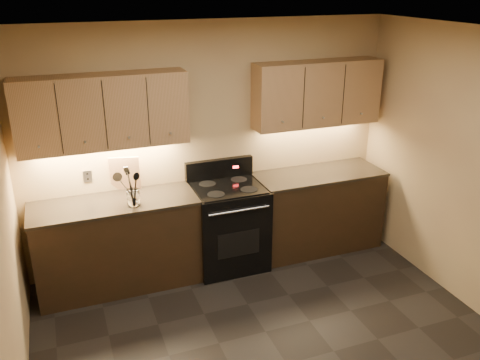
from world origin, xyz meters
The scene contains 14 objects.
ceiling centered at (0.00, 0.00, 2.60)m, with size 4.00×4.00×0.00m, color silver.
wall_back centered at (0.00, 2.00, 1.30)m, with size 4.00×0.04×2.60m, color tan.
counter_left centered at (-1.10, 1.70, 0.47)m, with size 1.62×0.62×0.93m.
counter_right centered at (1.18, 1.70, 0.47)m, with size 1.46×0.62×0.93m.
stove centered at (0.08, 1.68, 0.48)m, with size 0.76×0.68×1.14m.
upper_cab_left centered at (-1.10, 1.85, 1.80)m, with size 1.60×0.30×0.70m, color tan.
upper_cab_right centered at (1.18, 1.85, 1.80)m, with size 1.44×0.30×0.70m, color tan.
outlet_plate centered at (-1.30, 1.99, 1.12)m, with size 0.09×0.01×0.12m, color #B2B5BA.
utensil_crock centered at (-0.92, 1.56, 1.00)m, with size 0.17×0.17×0.16m.
cutting_board centered at (-0.93, 1.95, 1.12)m, with size 0.30×0.02×0.38m, color tan.
black_spoon centered at (-0.92, 1.57, 1.12)m, with size 0.06×0.06×0.35m, color black, non-canonical shape.
black_turner centered at (-0.93, 1.55, 1.13)m, with size 0.08×0.08×0.36m, color black, non-canonical shape.
steel_spatula centered at (-0.90, 1.57, 1.15)m, with size 0.08×0.08×0.40m, color silver, non-canonical shape.
steel_skimmer centered at (-0.89, 1.56, 1.12)m, with size 0.09×0.09×0.35m, color silver, non-canonical shape.
Camera 1 is at (-1.54, -2.98, 2.97)m, focal length 38.00 mm.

